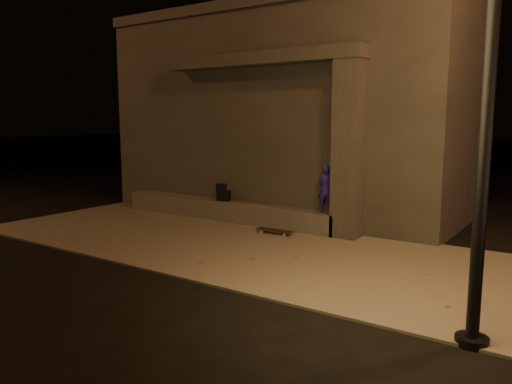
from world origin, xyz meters
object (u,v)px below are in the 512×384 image
Objects in this scene: backpack at (224,195)px; skateboard at (275,230)px; column at (349,150)px; skateboarder at (326,189)px.

skateboard is (1.88, -0.65, -0.52)m from backpack.
skateboarder is (-0.50, 0.00, -0.84)m from column.
column is at bearing -19.25° from backpack.
skateboard is at bearing -154.46° from column.
column is 2.29m from skateboard.
column is at bearing 163.07° from skateboarder.
skateboarder is 1.39m from skateboard.
column reaches higher than backpack.
backpack is at bearing -16.93° from skateboarder.
backpack is at bearing 180.00° from column.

